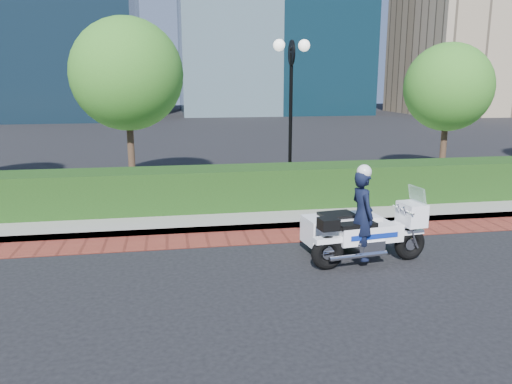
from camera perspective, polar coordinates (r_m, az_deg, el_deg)
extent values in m
plane|color=black|center=(9.43, 5.39, -7.72)|extent=(120.00, 120.00, 0.00)
cube|color=maroon|center=(10.80, 3.30, -4.98)|extent=(60.00, 1.00, 0.01)
cube|color=gray|center=(15.05, -0.58, 0.39)|extent=(60.00, 8.00, 0.15)
cube|color=black|center=(12.62, 1.18, 0.66)|extent=(18.00, 1.20, 1.00)
cylinder|color=black|center=(14.43, 3.86, 0.74)|extent=(0.30, 0.30, 0.30)
cylinder|color=black|center=(14.17, 3.97, 8.08)|extent=(0.10, 0.10, 3.70)
cylinder|color=black|center=(14.14, 4.09, 15.57)|extent=(0.04, 0.70, 0.70)
sphere|color=white|center=(14.08, 2.66, 16.42)|extent=(0.32, 0.32, 0.32)
sphere|color=white|center=(14.24, 5.52, 16.33)|extent=(0.32, 0.32, 0.32)
cylinder|color=#332319|center=(15.20, -14.08, 4.57)|extent=(0.20, 0.20, 2.17)
sphere|color=#336C1B|center=(15.06, -14.54, 12.90)|extent=(3.20, 3.20, 3.20)
cylinder|color=#332319|center=(17.58, 20.61, 4.79)|extent=(0.20, 0.20, 1.92)
sphere|color=#336C1B|center=(17.44, 21.12, 11.11)|extent=(2.80, 2.80, 2.80)
torus|color=black|center=(8.92, 8.17, -6.90)|extent=(0.63, 0.26, 0.61)
torus|color=black|center=(9.73, 17.15, -5.69)|extent=(0.63, 0.26, 0.61)
cube|color=white|center=(9.21, 12.94, -4.70)|extent=(1.23, 0.45, 0.32)
cube|color=silver|center=(9.26, 12.62, -6.05)|extent=(0.55, 0.43, 0.26)
cube|color=white|center=(9.57, 17.37, -2.41)|extent=(0.43, 0.55, 0.42)
cube|color=silver|center=(9.55, 17.96, -0.48)|extent=(0.17, 0.47, 0.37)
cube|color=black|center=(9.03, 11.46, -3.76)|extent=(0.73, 0.36, 0.09)
cube|color=black|center=(8.76, 8.27, -3.64)|extent=(0.36, 0.34, 0.20)
cube|color=white|center=(9.82, 9.67, -4.15)|extent=(1.51, 0.83, 0.51)
cube|color=black|center=(9.71, 9.24, -2.63)|extent=(0.70, 0.54, 0.07)
torus|color=black|center=(10.23, 8.04, -4.77)|extent=(0.48, 0.21, 0.46)
imported|color=black|center=(9.02, 12.03, -2.62)|extent=(0.45, 0.63, 1.60)
sphere|color=white|center=(8.85, 12.26, 2.27)|extent=(0.26, 0.26, 0.26)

